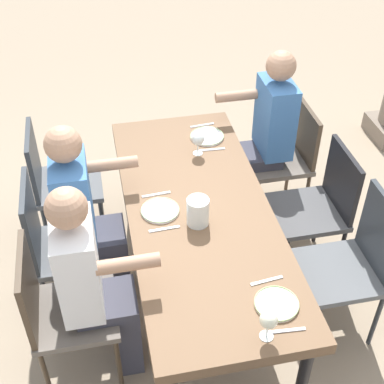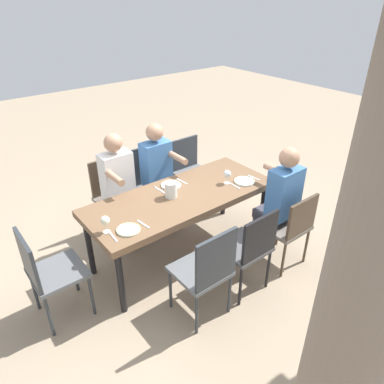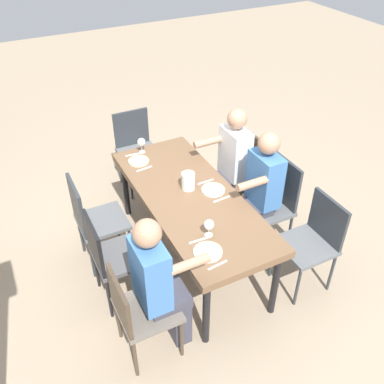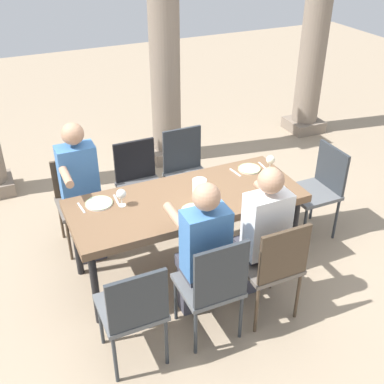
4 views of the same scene
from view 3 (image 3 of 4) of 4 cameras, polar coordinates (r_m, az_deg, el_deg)
name	(u,v)px [view 3 (image 3 of 4)]	position (r m, az deg, el deg)	size (l,w,h in m)	color
ground_plane	(191,256)	(4.36, -0.19, -8.48)	(16.00, 16.00, 0.00)	gray
dining_table	(190,201)	(3.89, -0.21, -1.23)	(2.00, 0.81, 0.76)	brown
chair_west_north	(138,309)	(3.30, -7.25, -15.22)	(0.44, 0.44, 0.86)	#6A6158
chair_west_south	(314,238)	(3.91, 15.91, -5.91)	(0.44, 0.44, 0.91)	#5B5E61
chair_mid_north	(111,254)	(3.68, -10.77, -8.07)	(0.44, 0.44, 0.92)	#4F4F50
chair_mid_south	(273,199)	(4.26, 10.80, -0.99)	(0.44, 0.44, 0.95)	#5B5E61
chair_east_north	(92,217)	(4.05, -13.13, -3.32)	(0.44, 0.44, 0.95)	#5B5E61
chair_east_south	(245,172)	(4.58, 7.02, 2.64)	(0.44, 0.44, 0.93)	#6A6158
chair_head_east	(136,145)	(5.08, -7.47, 6.20)	(0.44, 0.44, 0.92)	#5B5E61
diner_woman_green	(258,192)	(4.06, 8.76, 0.01)	(0.35, 0.49, 1.30)	#3F3F4C
diner_man_white	(229,165)	(4.41, 4.92, 3.63)	(0.35, 0.49, 1.30)	#3F3F4C
diner_guest_third	(160,283)	(3.19, -4.31, -12.01)	(0.35, 0.49, 1.31)	#3F3F4C
plate_0	(208,252)	(3.30, 2.12, -7.96)	(0.23, 0.23, 0.02)	white
wine_glass_0	(209,225)	(3.38, 2.28, -4.40)	(0.08, 0.08, 0.15)	white
fork_0	(217,265)	(3.21, 3.42, -9.71)	(0.02, 0.17, 0.01)	silver
spoon_0	(199,240)	(3.40, 0.91, -6.45)	(0.02, 0.17, 0.01)	silver
plate_1	(213,190)	(3.91, 2.85, 0.31)	(0.22, 0.22, 0.02)	white
fork_1	(221,199)	(3.81, 3.94, -0.96)	(0.02, 0.17, 0.01)	silver
spoon_1	(205,182)	(4.02, 1.81, 1.38)	(0.02, 0.17, 0.01)	silver
plate_2	(139,161)	(4.34, -7.12, 4.13)	(0.21, 0.21, 0.02)	silver
wine_glass_2	(141,142)	(4.44, -6.76, 6.60)	(0.08, 0.08, 0.16)	white
fork_2	(144,169)	(4.23, -6.39, 3.10)	(0.02, 0.17, 0.01)	silver
spoon_2	(133,154)	(4.47, -7.81, 4.99)	(0.02, 0.17, 0.01)	silver
water_pitcher	(188,182)	(3.90, -0.51, 1.37)	(0.12, 0.12, 0.16)	white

